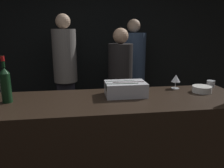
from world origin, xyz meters
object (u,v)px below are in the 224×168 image
object	(u,v)px
ice_bin_with_bottles	(125,88)
bowl_white	(202,89)
wine_glass	(176,79)
candle_votive	(211,84)
person_in_hoodie	(65,70)
person_grey_polo	(120,80)
red_wine_bottle_burgundy	(6,84)
person_blond_tee	(133,69)

from	to	relation	value
ice_bin_with_bottles	bowl_white	world-z (taller)	ice_bin_with_bottles
wine_glass	candle_votive	xyz separation A→B (m)	(0.38, 0.02, -0.07)
ice_bin_with_bottles	person_in_hoodie	bearing A→B (deg)	112.03
candle_votive	wine_glass	bearing A→B (deg)	-177.27
bowl_white	person_in_hoodie	world-z (taller)	person_in_hoodie
wine_glass	person_in_hoodie	distance (m)	1.75
bowl_white	person_grey_polo	world-z (taller)	person_grey_polo
ice_bin_with_bottles	red_wine_bottle_burgundy	distance (m)	0.95
person_grey_polo	wine_glass	bearing A→B (deg)	-137.91
bowl_white	wine_glass	bearing A→B (deg)	139.69
red_wine_bottle_burgundy	person_blond_tee	size ratio (longest dim) A/B	0.21
candle_votive	person_blond_tee	size ratio (longest dim) A/B	0.04
person_blond_tee	person_in_hoodie	bearing A→B (deg)	83.16
wine_glass	candle_votive	bearing A→B (deg)	2.73
candle_votive	person_in_hoodie	size ratio (longest dim) A/B	0.04
wine_glass	red_wine_bottle_burgundy	xyz separation A→B (m)	(-1.48, -0.21, 0.05)
ice_bin_with_bottles	person_in_hoodie	world-z (taller)	person_in_hoodie
red_wine_bottle_burgundy	ice_bin_with_bottles	bearing A→B (deg)	2.69
candle_votive	person_in_hoodie	bearing A→B (deg)	139.15
bowl_white	person_grey_polo	size ratio (longest dim) A/B	0.10
candle_votive	person_in_hoodie	distance (m)	2.00
person_in_hoodie	person_grey_polo	world-z (taller)	person_in_hoodie
person_blond_tee	red_wine_bottle_burgundy	bearing A→B (deg)	124.05
candle_votive	red_wine_bottle_burgundy	size ratio (longest dim) A/B	0.21
ice_bin_with_bottles	candle_votive	xyz separation A→B (m)	(0.91, 0.18, -0.04)
ice_bin_with_bottles	bowl_white	distance (m)	0.72
candle_votive	person_grey_polo	size ratio (longest dim) A/B	0.05
bowl_white	person_grey_polo	xyz separation A→B (m)	(-0.54, 1.17, -0.17)
bowl_white	person_in_hoodie	bearing A→B (deg)	131.60
ice_bin_with_bottles	candle_votive	distance (m)	0.93
ice_bin_with_bottles	red_wine_bottle_burgundy	bearing A→B (deg)	-177.31
ice_bin_with_bottles	person_blond_tee	world-z (taller)	person_blond_tee
person_blond_tee	bowl_white	bearing A→B (deg)	172.17
wine_glass	person_blond_tee	xyz separation A→B (m)	(-0.06, 1.50, -0.17)
bowl_white	wine_glass	size ratio (longest dim) A/B	1.26
wine_glass	person_grey_polo	distance (m)	1.10
red_wine_bottle_burgundy	person_in_hoodie	bearing A→B (deg)	77.18
candle_votive	bowl_white	bearing A→B (deg)	-138.21
wine_glass	candle_votive	distance (m)	0.39
person_in_hoodie	bowl_white	bearing A→B (deg)	50.98
ice_bin_with_bottles	person_grey_polo	xyz separation A→B (m)	(0.17, 1.17, -0.21)
person_blond_tee	wine_glass	bearing A→B (deg)	166.08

